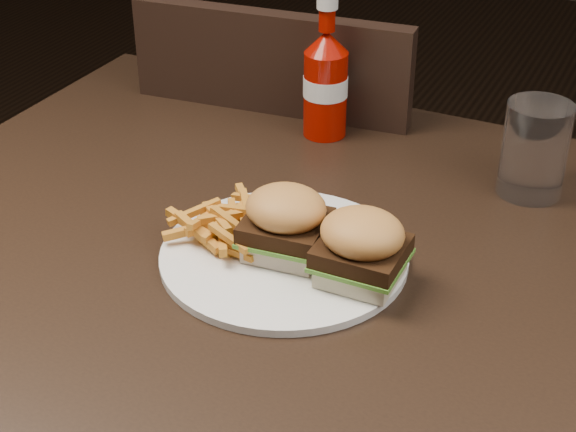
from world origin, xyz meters
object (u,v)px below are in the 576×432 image
at_px(plate, 284,255).
at_px(tumbler, 534,152).
at_px(chair_far, 311,227).
at_px(dining_table, 370,275).
at_px(ketchup_bottle, 325,94).

height_order(plate, tumbler, tumbler).
distance_m(chair_far, tumbler, 0.62).
relative_size(chair_far, tumbler, 3.50).
relative_size(dining_table, tumbler, 9.64).
distance_m(ketchup_bottle, tumbler, 0.29).
bearing_deg(plate, chair_far, 111.11).
xyz_separation_m(dining_table, chair_far, (-0.29, 0.50, -0.30)).
distance_m(dining_table, plate, 0.10).
height_order(dining_table, plate, plate).
bearing_deg(plate, dining_table, 24.97).
xyz_separation_m(chair_far, plate, (0.21, -0.54, 0.33)).
relative_size(ketchup_bottle, tumbler, 0.96).
bearing_deg(chair_far, plate, 105.63).
relative_size(plate, ketchup_bottle, 2.27).
xyz_separation_m(dining_table, tumbler, (0.12, 0.23, 0.08)).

